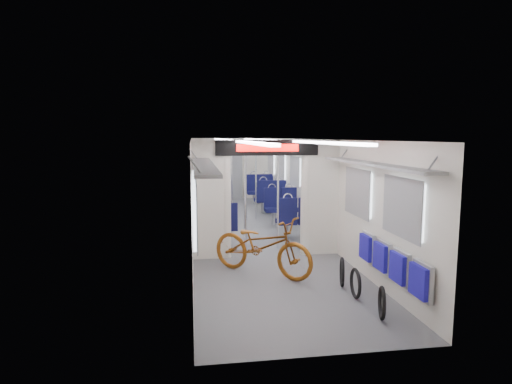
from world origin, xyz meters
TOP-DOWN VIEW (x-y plane):
  - carriage at (0.00, -0.27)m, footprint 12.00×12.02m
  - bicycle at (-0.28, -3.16)m, footprint 1.91×1.77m
  - flip_bench at (1.35, -4.62)m, footprint 0.12×2.07m
  - bike_hoop_a at (0.97, -5.20)m, footprint 0.18×0.44m
  - bike_hoop_b at (0.90, -4.45)m, footprint 0.08×0.45m
  - bike_hoop_c at (0.88, -3.94)m, footprint 0.18×0.47m
  - seat_bay_near_left at (-0.93, -0.30)m, footprint 0.88×1.95m
  - seat_bay_near_right at (0.94, 0.15)m, footprint 0.90×2.04m
  - seat_bay_far_left at (-0.93, 3.66)m, footprint 0.89×1.98m
  - seat_bay_far_right at (0.93, 3.64)m, footprint 0.95×2.24m
  - stanchion_near_left at (-0.36, -1.51)m, footprint 0.05×0.05m
  - stanchion_near_right at (0.33, -1.50)m, footprint 0.04×0.04m
  - stanchion_far_left at (-0.32, 2.00)m, footprint 0.05×0.05m
  - stanchion_far_right at (0.35, 1.75)m, footprint 0.05×0.05m

SIDE VIEW (x-z plane):
  - bike_hoop_a at x=0.97m, z-range -0.03..0.42m
  - bike_hoop_b at x=0.90m, z-range -0.03..0.43m
  - bike_hoop_c at x=0.88m, z-range -0.03..0.45m
  - bicycle at x=-0.28m, z-range 0.00..1.02m
  - seat_bay_near_left at x=-0.93m, z-range 0.00..1.06m
  - seat_bay_far_left at x=-0.93m, z-range 0.00..1.06m
  - seat_bay_near_right at x=0.94m, z-range -0.01..1.08m
  - seat_bay_far_right at x=0.93m, z-range -0.01..1.14m
  - flip_bench at x=1.35m, z-range 0.34..0.82m
  - stanchion_near_left at x=-0.36m, z-range 0.00..2.30m
  - stanchion_near_right at x=0.33m, z-range 0.00..2.30m
  - stanchion_far_left at x=-0.32m, z-range 0.00..2.30m
  - stanchion_far_right at x=0.35m, z-range 0.00..2.30m
  - carriage at x=0.00m, z-range 0.35..2.66m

